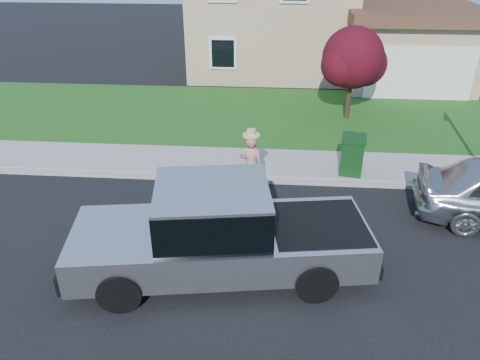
# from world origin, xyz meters

# --- Properties ---
(ground) EXTENTS (80.00, 80.00, 0.00)m
(ground) POSITION_xyz_m (0.00, 0.00, 0.00)
(ground) COLOR black
(ground) RESTS_ON ground
(curb) EXTENTS (40.00, 0.20, 0.12)m
(curb) POSITION_xyz_m (1.00, 2.90, 0.06)
(curb) COLOR gray
(curb) RESTS_ON ground
(sidewalk) EXTENTS (40.00, 2.00, 0.15)m
(sidewalk) POSITION_xyz_m (1.00, 4.00, 0.07)
(sidewalk) COLOR gray
(sidewalk) RESTS_ON ground
(lawn) EXTENTS (40.00, 7.00, 0.10)m
(lawn) POSITION_xyz_m (1.00, 8.50, 0.05)
(lawn) COLOR #163E11
(lawn) RESTS_ON ground
(house) EXTENTS (14.00, 11.30, 6.85)m
(house) POSITION_xyz_m (1.31, 16.38, 3.17)
(house) COLOR tan
(house) RESTS_ON ground
(pickup_truck) EXTENTS (6.76, 3.14, 2.14)m
(pickup_truck) POSITION_xyz_m (-0.76, -1.33, 1.00)
(pickup_truck) COLOR black
(pickup_truck) RESTS_ON ground
(woman) EXTENTS (0.72, 0.53, 1.99)m
(woman) POSITION_xyz_m (-0.29, 2.19, 0.94)
(woman) COLOR tan
(woman) RESTS_ON ground
(ornamental_tree) EXTENTS (2.58, 2.33, 3.54)m
(ornamental_tree) POSITION_xyz_m (3.23, 8.43, 2.36)
(ornamental_tree) COLOR black
(ornamental_tree) RESTS_ON lawn
(trash_bin) EXTENTS (0.85, 0.94, 1.17)m
(trash_bin) POSITION_xyz_m (2.71, 3.49, 0.74)
(trash_bin) COLOR black
(trash_bin) RESTS_ON sidewalk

